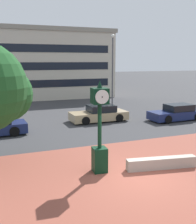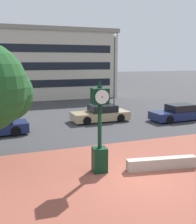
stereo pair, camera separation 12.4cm
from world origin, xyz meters
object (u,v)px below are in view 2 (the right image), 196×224
street_clock (100,131)px  car_street_mid (101,114)px  car_street_near (179,113)px  street_lamp_post (114,64)px  civic_building (27,63)px

street_clock → car_street_mid: bearing=73.3°
street_clock → car_street_mid: 10.19m
car_street_near → street_lamp_post: 8.59m
civic_building → street_lamp_post: 16.07m
street_clock → car_street_near: size_ratio=0.86×
car_street_mid → civic_building: bearing=8.9°
car_street_near → civic_building: civic_building is taller
car_street_near → street_lamp_post: (-2.49, 7.27, 3.83)m
car_street_mid → car_street_near: bearing=-108.1°
car_street_mid → street_clock: bearing=158.0°
street_lamp_post → car_street_mid: bearing=-123.3°
street_clock → street_lamp_post: 16.67m
street_clock → street_lamp_post: street_lamp_post is taller
street_clock → car_street_near: bearing=42.5°
street_clock → civic_building: civic_building is taller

